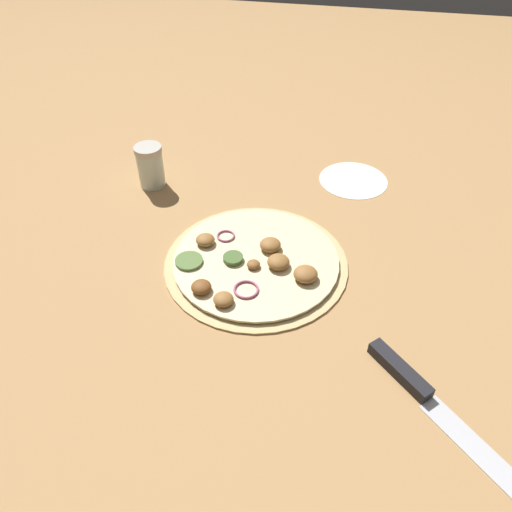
% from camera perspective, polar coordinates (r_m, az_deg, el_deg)
% --- Properties ---
extents(ground_plane, '(3.00, 3.00, 0.00)m').
position_cam_1_polar(ground_plane, '(0.83, 0.00, -0.88)').
color(ground_plane, tan).
extents(pizza, '(0.30, 0.30, 0.03)m').
position_cam_1_polar(pizza, '(0.82, -0.10, -0.67)').
color(pizza, '#D6B77A').
rests_on(pizza, ground_plane).
extents(knife, '(0.21, 0.21, 0.02)m').
position_cam_1_polar(knife, '(0.69, 18.21, -14.37)').
color(knife, silver).
rests_on(knife, ground_plane).
extents(spice_jar, '(0.05, 0.05, 0.09)m').
position_cam_1_polar(spice_jar, '(1.01, -11.98, 10.02)').
color(spice_jar, silver).
rests_on(spice_jar, ground_plane).
extents(flour_patch, '(0.14, 0.14, 0.00)m').
position_cam_1_polar(flour_patch, '(1.05, 11.06, 8.53)').
color(flour_patch, white).
rests_on(flour_patch, ground_plane).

